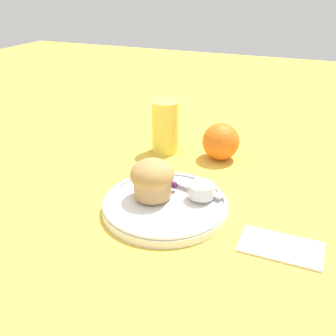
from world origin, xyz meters
TOP-DOWN VIEW (x-y plane):
  - ground_plane at (0.00, 0.00)m, footprint 3.00×3.00m
  - plate at (0.00, -0.00)m, footprint 0.22×0.22m
  - muffin at (-0.03, 0.01)m, footprint 0.08×0.08m
  - cream_ramekin at (0.05, 0.04)m, footprint 0.05×0.05m
  - berry_pair at (-0.01, 0.04)m, footprint 0.03×0.01m
  - butter_knife at (-0.01, 0.06)m, footprint 0.19×0.06m
  - orange_fruit at (0.03, 0.24)m, footprint 0.08×0.08m
  - juice_glass at (-0.09, 0.23)m, footprint 0.06×0.06m
  - folded_napkin at (0.20, -0.03)m, footprint 0.12×0.07m

SIDE VIEW (x-z plane):
  - ground_plane at x=0.00m, z-range 0.00..0.00m
  - folded_napkin at x=0.20m, z-range 0.00..0.01m
  - plate at x=0.00m, z-range 0.00..0.02m
  - butter_knife at x=-0.01m, z-range 0.02..0.02m
  - berry_pair at x=-0.01m, z-range 0.02..0.03m
  - cream_ramekin at x=0.05m, z-range 0.02..0.04m
  - orange_fruit at x=0.03m, z-range 0.00..0.08m
  - muffin at x=-0.03m, z-range 0.02..0.09m
  - juice_glass at x=-0.09m, z-range 0.00..0.12m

